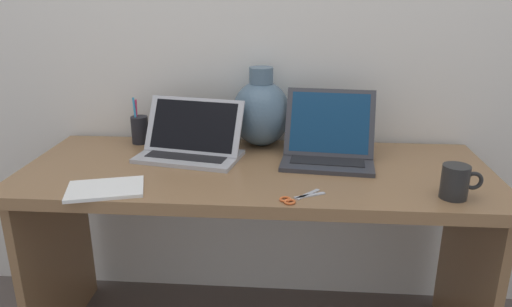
# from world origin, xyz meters

# --- Properties ---
(back_wall) EXTENTS (4.40, 0.04, 2.40)m
(back_wall) POSITION_xyz_m (0.00, 0.35, 1.20)
(back_wall) COLOR silver
(back_wall) RESTS_ON ground
(desk) EXTENTS (1.59, 0.62, 0.71)m
(desk) POSITION_xyz_m (0.00, 0.00, 0.57)
(desk) COLOR olive
(desk) RESTS_ON ground
(laptop_left) EXTENTS (0.39, 0.28, 0.20)m
(laptop_left) POSITION_xyz_m (-0.24, 0.10, 0.77)
(laptop_left) COLOR #B2B2B7
(laptop_left) RESTS_ON desk
(laptop_right) EXTENTS (0.34, 0.29, 0.24)m
(laptop_right) POSITION_xyz_m (0.25, 0.10, 0.78)
(laptop_right) COLOR #333338
(laptop_right) RESTS_ON desk
(green_vase) EXTENTS (0.22, 0.22, 0.30)m
(green_vase) POSITION_xyz_m (0.00, 0.25, 0.84)
(green_vase) COLOR slate
(green_vase) RESTS_ON desk
(notebook_stack) EXTENTS (0.26, 0.21, 0.01)m
(notebook_stack) POSITION_xyz_m (-0.44, -0.23, 0.72)
(notebook_stack) COLOR white
(notebook_stack) RESTS_ON desk
(coffee_mug) EXTENTS (0.12, 0.08, 0.10)m
(coffee_mug) POSITION_xyz_m (0.60, -0.21, 0.76)
(coffee_mug) COLOR black
(coffee_mug) RESTS_ON desk
(pen_cup) EXTENTS (0.07, 0.07, 0.18)m
(pen_cup) POSITION_xyz_m (-0.48, 0.24, 0.77)
(pen_cup) COLOR black
(pen_cup) RESTS_ON desk
(scissors) EXTENTS (0.14, 0.12, 0.01)m
(scissors) POSITION_xyz_m (0.13, -0.26, 0.72)
(scissors) COLOR #B7B7BC
(scissors) RESTS_ON desk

